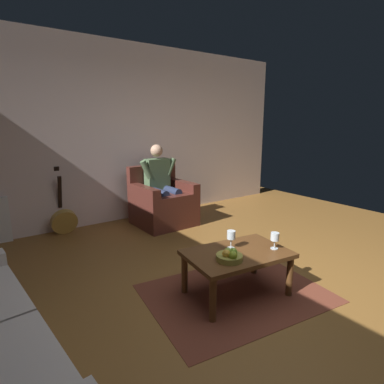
{
  "coord_description": "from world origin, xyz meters",
  "views": [
    {
      "loc": [
        2.1,
        1.62,
        1.58
      ],
      "look_at": [
        -0.02,
        -1.34,
        0.77
      ],
      "focal_mm": 29.38,
      "sensor_mm": 36.0,
      "label": 1
    }
  ],
  "objects_px": {
    "guitar": "(64,219)",
    "fruit_bowl": "(230,256)",
    "armchair": "(162,204)",
    "person_seated": "(162,182)",
    "coffee_table": "(237,258)",
    "wine_glass_near": "(275,238)",
    "wine_glass_far": "(231,236)"
  },
  "relations": [
    {
      "from": "wine_glass_near",
      "to": "wine_glass_far",
      "type": "bearing_deg",
      "value": -37.16
    },
    {
      "from": "armchair",
      "to": "guitar",
      "type": "xyz_separation_m",
      "value": [
        1.39,
        -0.43,
        -0.11
      ]
    },
    {
      "from": "guitar",
      "to": "fruit_bowl",
      "type": "xyz_separation_m",
      "value": [
        -0.7,
        2.73,
        0.24
      ]
    },
    {
      "from": "person_seated",
      "to": "fruit_bowl",
      "type": "relative_size",
      "value": 5.45
    },
    {
      "from": "wine_glass_far",
      "to": "fruit_bowl",
      "type": "bearing_deg",
      "value": 45.05
    },
    {
      "from": "wine_glass_near",
      "to": "coffee_table",
      "type": "bearing_deg",
      "value": -23.75
    },
    {
      "from": "coffee_table",
      "to": "wine_glass_far",
      "type": "distance_m",
      "value": 0.21
    },
    {
      "from": "wine_glass_far",
      "to": "person_seated",
      "type": "bearing_deg",
      "value": -103.07
    },
    {
      "from": "guitar",
      "to": "wine_glass_near",
      "type": "height_order",
      "value": "guitar"
    },
    {
      "from": "person_seated",
      "to": "guitar",
      "type": "distance_m",
      "value": 1.51
    },
    {
      "from": "armchair",
      "to": "coffee_table",
      "type": "bearing_deg",
      "value": 76.06
    },
    {
      "from": "armchair",
      "to": "coffee_table",
      "type": "distance_m",
      "value": 2.27
    },
    {
      "from": "coffee_table",
      "to": "wine_glass_far",
      "type": "height_order",
      "value": "wine_glass_far"
    },
    {
      "from": "coffee_table",
      "to": "fruit_bowl",
      "type": "height_order",
      "value": "fruit_bowl"
    },
    {
      "from": "armchair",
      "to": "wine_glass_near",
      "type": "relative_size",
      "value": 5.74
    },
    {
      "from": "armchair",
      "to": "fruit_bowl",
      "type": "distance_m",
      "value": 2.41
    },
    {
      "from": "wine_glass_near",
      "to": "wine_glass_far",
      "type": "xyz_separation_m",
      "value": [
        0.32,
        -0.24,
        0.01
      ]
    },
    {
      "from": "wine_glass_near",
      "to": "wine_glass_far",
      "type": "distance_m",
      "value": 0.4
    },
    {
      "from": "wine_glass_far",
      "to": "coffee_table",
      "type": "bearing_deg",
      "value": 84.26
    },
    {
      "from": "coffee_table",
      "to": "wine_glass_far",
      "type": "bearing_deg",
      "value": -95.74
    },
    {
      "from": "armchair",
      "to": "person_seated",
      "type": "distance_m",
      "value": 0.34
    },
    {
      "from": "guitar",
      "to": "armchair",
      "type": "bearing_deg",
      "value": 162.89
    },
    {
      "from": "coffee_table",
      "to": "wine_glass_near",
      "type": "distance_m",
      "value": 0.4
    },
    {
      "from": "armchair",
      "to": "guitar",
      "type": "relative_size",
      "value": 0.93
    },
    {
      "from": "guitar",
      "to": "wine_glass_near",
      "type": "distance_m",
      "value": 3.06
    },
    {
      "from": "person_seated",
      "to": "guitar",
      "type": "bearing_deg",
      "value": -17.86
    },
    {
      "from": "person_seated",
      "to": "coffee_table",
      "type": "relative_size",
      "value": 1.24
    },
    {
      "from": "person_seated",
      "to": "coffee_table",
      "type": "distance_m",
      "value": 2.3
    },
    {
      "from": "wine_glass_far",
      "to": "wine_glass_near",
      "type": "bearing_deg",
      "value": 142.84
    },
    {
      "from": "fruit_bowl",
      "to": "armchair",
      "type": "bearing_deg",
      "value": -106.53
    },
    {
      "from": "person_seated",
      "to": "wine_glass_near",
      "type": "bearing_deg",
      "value": 84.75
    },
    {
      "from": "wine_glass_near",
      "to": "fruit_bowl",
      "type": "height_order",
      "value": "wine_glass_near"
    }
  ]
}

